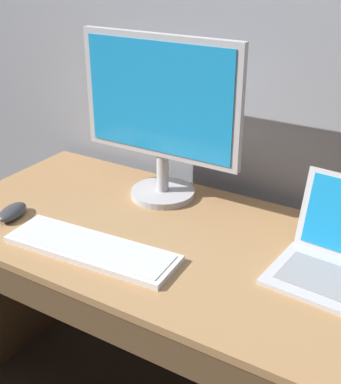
{
  "coord_description": "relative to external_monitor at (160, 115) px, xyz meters",
  "views": [
    {
      "loc": [
        0.56,
        -1.1,
        1.48
      ],
      "look_at": [
        -0.1,
        0.0,
        0.85
      ],
      "focal_mm": 48.37,
      "sensor_mm": 36.0,
      "label": 1
    }
  ],
  "objects": [
    {
      "name": "wired_keyboard",
      "position": [
        0.01,
        -0.38,
        -0.27
      ],
      "size": [
        0.5,
        0.18,
        0.02
      ],
      "color": "white",
      "rests_on": "desk"
    },
    {
      "name": "external_monitor",
      "position": [
        0.0,
        0.0,
        0.0
      ],
      "size": [
        0.54,
        0.21,
        0.53
      ],
      "color": "#B7B7BC",
      "rests_on": "desk"
    },
    {
      "name": "desk",
      "position": [
        0.26,
        -0.21,
        -0.51
      ],
      "size": [
        1.64,
        0.69,
        0.71
      ],
      "color": "#A87A4C",
      "rests_on": "ground"
    },
    {
      "name": "computer_mouse",
      "position": [
        -0.32,
        -0.35,
        -0.26
      ],
      "size": [
        0.09,
        0.13,
        0.04
      ],
      "primitive_type": "ellipsoid",
      "rotation": [
        0.0,
        0.0,
        0.22
      ],
      "color": "#38383D",
      "rests_on": "desk"
    }
  ]
}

